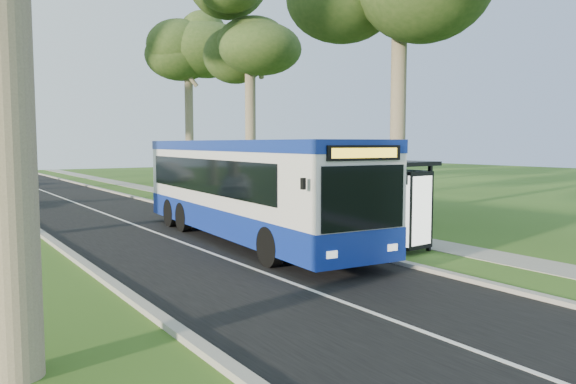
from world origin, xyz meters
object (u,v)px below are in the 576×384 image
object	(u,v)px
bus_shelter	(396,187)
bus_stop_sign	(385,207)
bus	(247,189)
litter_bin	(380,235)

from	to	relation	value
bus_shelter	bus_stop_sign	bearing A→B (deg)	-151.98
bus	bus_shelter	bearing A→B (deg)	-45.63
bus_stop_sign	bus	bearing A→B (deg)	100.97
bus_stop_sign	litter_bin	xyz separation A→B (m)	(0.55, 0.74, -0.95)
bus	bus_shelter	size ratio (longest dim) A/B	3.85
bus_stop_sign	litter_bin	size ratio (longest dim) A/B	2.36
bus	litter_bin	bearing A→B (deg)	-52.62
bus_stop_sign	bus_shelter	bearing A→B (deg)	21.64
bus_stop_sign	bus_shelter	xyz separation A→B (m)	(1.20, 0.80, 0.45)
bus_stop_sign	bus_shelter	size ratio (longest dim) A/B	0.70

